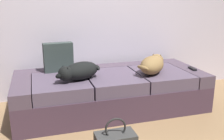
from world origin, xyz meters
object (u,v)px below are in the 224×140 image
Objects in this scene: dog_tan at (153,64)px; throw_pillow at (58,57)px; couch at (111,91)px; tv_remote at (192,69)px; dog_dark at (79,71)px.

throw_pillow is at bearing 159.45° from dog_tan.
couch is 1.04m from tv_remote.
dog_dark is 0.87m from dog_tan.
tv_remote reaches higher than couch.
dog_dark is 1.56× the size of throw_pillow.
dog_dark is 1.40m from tv_remote.
dog_dark is 0.45m from throw_pillow.
throw_pillow is (-0.17, 0.41, 0.07)m from dog_dark.
couch is 4.12× the size of dog_dark.
tv_remote is 0.44× the size of throw_pillow.
tv_remote is (0.53, -0.01, -0.09)m from dog_tan.
tv_remote is at bearing -1.45° from dog_tan.
dog_dark reaches higher than couch.
tv_remote is (1.40, 0.01, -0.08)m from dog_dark.
dog_tan is at bearing 1.48° from dog_dark.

